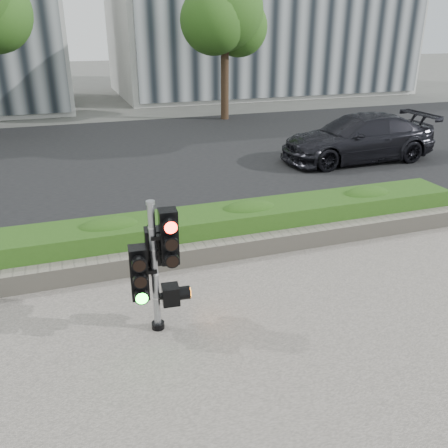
% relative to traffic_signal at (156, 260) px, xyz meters
% --- Properties ---
extents(ground, '(120.00, 120.00, 0.00)m').
position_rel_traffic_signal_xyz_m(ground, '(0.82, -0.16, -1.09)').
color(ground, '#51514C').
rests_on(ground, ground).
extents(road, '(60.00, 13.00, 0.02)m').
position_rel_traffic_signal_xyz_m(road, '(0.82, 9.84, -1.08)').
color(road, black).
rests_on(road, ground).
extents(curb, '(60.00, 0.25, 0.12)m').
position_rel_traffic_signal_xyz_m(curb, '(0.82, 2.99, -1.03)').
color(curb, gray).
rests_on(curb, ground).
extents(stone_wall, '(12.00, 0.32, 0.34)m').
position_rel_traffic_signal_xyz_m(stone_wall, '(0.82, 1.74, -0.89)').
color(stone_wall, gray).
rests_on(stone_wall, sidewalk).
extents(hedge, '(12.00, 1.00, 0.68)m').
position_rel_traffic_signal_xyz_m(hedge, '(0.82, 2.39, -0.72)').
color(hedge, '#4E8228').
rests_on(hedge, sidewalk).
extents(tree_right, '(4.10, 3.58, 6.53)m').
position_rel_traffic_signal_xyz_m(tree_right, '(6.31, 15.39, 3.39)').
color(tree_right, black).
rests_on(tree_right, ground).
extents(traffic_signal, '(0.67, 0.51, 1.91)m').
position_rel_traffic_signal_xyz_m(traffic_signal, '(0.00, 0.00, 0.00)').
color(traffic_signal, black).
rests_on(traffic_signal, sidewalk).
extents(car_dark, '(4.96, 2.02, 1.44)m').
position_rel_traffic_signal_xyz_m(car_dark, '(7.85, 6.97, -0.35)').
color(car_dark, black).
rests_on(car_dark, road).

